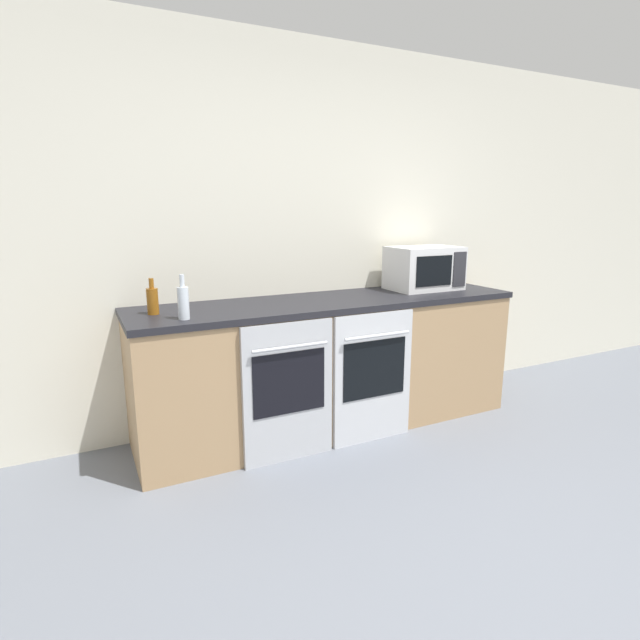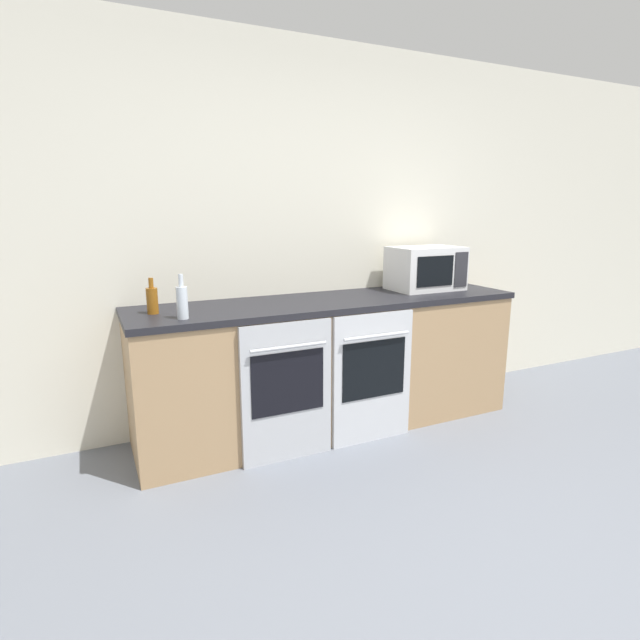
% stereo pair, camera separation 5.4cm
% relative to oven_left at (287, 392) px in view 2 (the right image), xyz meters
% --- Properties ---
extents(ground_plane, '(16.00, 16.00, 0.00)m').
position_rel_oven_left_xyz_m(ground_plane, '(0.45, -1.57, -0.44)').
color(ground_plane, slate).
extents(wall_back, '(10.00, 0.06, 2.60)m').
position_rel_oven_left_xyz_m(wall_back, '(0.45, 0.69, 0.86)').
color(wall_back, silver).
rests_on(wall_back, ground_plane).
extents(counter_back, '(2.63, 0.66, 0.90)m').
position_rel_oven_left_xyz_m(counter_back, '(0.45, 0.34, 0.02)').
color(counter_back, tan).
rests_on(counter_back, ground_plane).
extents(oven_left, '(0.57, 0.06, 0.86)m').
position_rel_oven_left_xyz_m(oven_left, '(0.00, 0.00, 0.00)').
color(oven_left, '#B7BABF').
rests_on(oven_left, ground_plane).
extents(oven_right, '(0.57, 0.06, 0.86)m').
position_rel_oven_left_xyz_m(oven_right, '(0.59, 0.00, 0.00)').
color(oven_right, silver).
rests_on(oven_right, ground_plane).
extents(microwave, '(0.52, 0.35, 0.32)m').
position_rel_oven_left_xyz_m(microwave, '(1.27, 0.40, 0.62)').
color(microwave, silver).
rests_on(microwave, counter_back).
extents(bottle_amber, '(0.06, 0.06, 0.21)m').
position_rel_oven_left_xyz_m(bottle_amber, '(-0.68, 0.36, 0.55)').
color(bottle_amber, '#8C5114').
rests_on(bottle_amber, counter_back).
extents(bottle_clear, '(0.06, 0.06, 0.25)m').
position_rel_oven_left_xyz_m(bottle_clear, '(-0.55, 0.14, 0.56)').
color(bottle_clear, silver).
rests_on(bottle_clear, counter_back).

